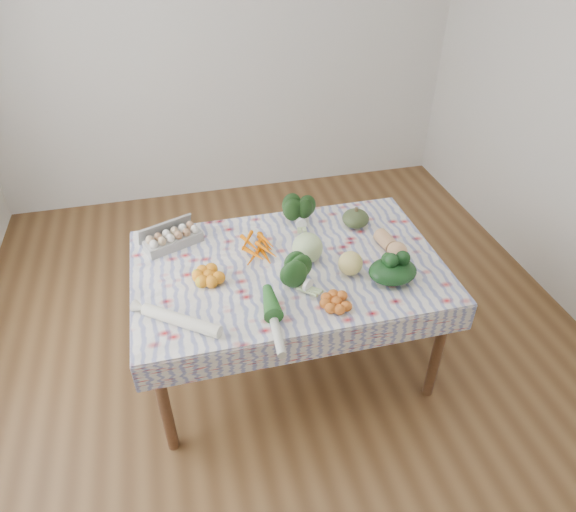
# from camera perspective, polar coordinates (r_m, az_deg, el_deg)

# --- Properties ---
(ground) EXTENTS (4.50, 4.50, 0.00)m
(ground) POSITION_cam_1_polar(r_m,az_deg,el_deg) (3.30, 0.00, -11.44)
(ground) COLOR brown
(ground) RESTS_ON ground
(wall_back) EXTENTS (4.00, 0.04, 2.80)m
(wall_back) POSITION_cam_1_polar(r_m,az_deg,el_deg) (4.53, -7.43, 23.09)
(wall_back) COLOR silver
(wall_back) RESTS_ON ground
(dining_table) EXTENTS (1.60, 1.00, 0.75)m
(dining_table) POSITION_cam_1_polar(r_m,az_deg,el_deg) (2.83, 0.00, -2.29)
(dining_table) COLOR brown
(dining_table) RESTS_ON ground
(tablecloth) EXTENTS (1.66, 1.06, 0.01)m
(tablecloth) POSITION_cam_1_polar(r_m,az_deg,el_deg) (2.78, 0.00, -1.05)
(tablecloth) COLOR silver
(tablecloth) RESTS_ON dining_table
(egg_carton) EXTENTS (0.35, 0.24, 0.09)m
(egg_carton) POSITION_cam_1_polar(r_m,az_deg,el_deg) (2.96, -12.64, 1.81)
(egg_carton) COLOR #9C9B97
(egg_carton) RESTS_ON tablecloth
(carrot_bunch) EXTENTS (0.25, 0.23, 0.04)m
(carrot_bunch) POSITION_cam_1_polar(r_m,az_deg,el_deg) (2.86, -3.20, 0.76)
(carrot_bunch) COLOR orange
(carrot_bunch) RESTS_ON tablecloth
(kale_bunch) EXTENTS (0.19, 0.17, 0.15)m
(kale_bunch) POSITION_cam_1_polar(r_m,az_deg,el_deg) (3.05, 1.31, 4.66)
(kale_bunch) COLOR #193714
(kale_bunch) RESTS_ON tablecloth
(kabocha_squash) EXTENTS (0.20, 0.20, 0.10)m
(kabocha_squash) POSITION_cam_1_polar(r_m,az_deg,el_deg) (3.08, 7.52, 4.17)
(kabocha_squash) COLOR #3E4C28
(kabocha_squash) RESTS_ON tablecloth
(cabbage) EXTENTS (0.22, 0.22, 0.17)m
(cabbage) POSITION_cam_1_polar(r_m,az_deg,el_deg) (2.76, 2.18, 0.92)
(cabbage) COLOR #B7D48E
(cabbage) RESTS_ON tablecloth
(butternut_squash) EXTENTS (0.14, 0.25, 0.11)m
(butternut_squash) POSITION_cam_1_polar(r_m,az_deg,el_deg) (2.89, 11.39, 1.32)
(butternut_squash) COLOR tan
(butternut_squash) RESTS_ON tablecloth
(orange_cluster) EXTENTS (0.27, 0.27, 0.07)m
(orange_cluster) POSITION_cam_1_polar(r_m,az_deg,el_deg) (2.68, -8.76, -2.13)
(orange_cluster) COLOR orange
(orange_cluster) RESTS_ON tablecloth
(broccoli) EXTENTS (0.24, 0.24, 0.12)m
(broccoli) POSITION_cam_1_polar(r_m,az_deg,el_deg) (2.59, 1.24, -2.47)
(broccoli) COLOR #1C4419
(broccoli) RESTS_ON tablecloth
(mandarin_cluster) EXTENTS (0.20, 0.20, 0.06)m
(mandarin_cluster) POSITION_cam_1_polar(r_m,az_deg,el_deg) (2.52, 5.40, -5.02)
(mandarin_cluster) COLOR orange
(mandarin_cluster) RESTS_ON tablecloth
(grapefruit) EXTENTS (0.14, 0.14, 0.13)m
(grapefruit) POSITION_cam_1_polar(r_m,az_deg,el_deg) (2.70, 6.95, -0.80)
(grapefruit) COLOR #E3CE6B
(grapefruit) RESTS_ON tablecloth
(spinach_bag) EXTENTS (0.26, 0.21, 0.11)m
(spinach_bag) POSITION_cam_1_polar(r_m,az_deg,el_deg) (2.70, 11.55, -1.67)
(spinach_bag) COLOR black
(spinach_bag) RESTS_ON tablecloth
(daikon) EXTENTS (0.38, 0.30, 0.06)m
(daikon) POSITION_cam_1_polar(r_m,az_deg,el_deg) (2.46, -11.79, -7.02)
(daikon) COLOR white
(daikon) RESTS_ON tablecloth
(leek) EXTENTS (0.07, 0.42, 0.05)m
(leek) POSITION_cam_1_polar(r_m,az_deg,el_deg) (2.41, -1.52, -7.32)
(leek) COLOR beige
(leek) RESTS_ON tablecloth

